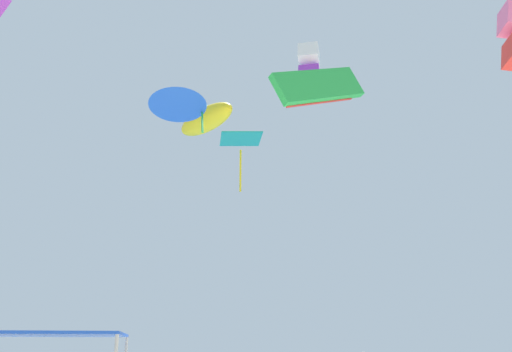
{
  "coord_description": "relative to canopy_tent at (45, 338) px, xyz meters",
  "views": [
    {
      "loc": [
        -3.81,
        -14.95,
        2.0
      ],
      "look_at": [
        0.32,
        10.54,
        9.78
      ],
      "focal_mm": 40.03,
      "sensor_mm": 36.0,
      "label": 1
    }
  ],
  "objects": [
    {
      "name": "kite_delta_blue",
      "position": [
        2.79,
        19.06,
        14.09
      ],
      "size": [
        3.58,
        3.63,
        2.99
      ],
      "rotation": [
        0.0,
        0.0,
        3.12
      ],
      "color": "blue"
    },
    {
      "name": "kite_parafoil_green",
      "position": [
        10.63,
        15.59,
        14.03
      ],
      "size": [
        6.27,
        3.27,
        4.04
      ],
      "rotation": [
        0.0,
        0.0,
        3.61
      ],
      "color": "green"
    },
    {
      "name": "kite_diamond_teal",
      "position": [
        7.65,
        26.65,
        14.53
      ],
      "size": [
        3.17,
        3.17,
        4.17
      ],
      "rotation": [
        0.0,
        0.0,
        4.66
      ],
      "color": "teal"
    },
    {
      "name": "canopy_tent",
      "position": [
        0.0,
        0.0,
        0.0
      ],
      "size": [
        3.25,
        3.36,
        2.3
      ],
      "color": "#B2B2B7",
      "rests_on": "ground"
    },
    {
      "name": "kite_box_white",
      "position": [
        12.63,
        24.93,
        20.26
      ],
      "size": [
        2.1,
        2.29,
        3.61
      ],
      "rotation": [
        0.0,
        0.0,
        2.77
      ],
      "color": "white"
    },
    {
      "name": "kite_inflatable_yellow",
      "position": [
        4.77,
        23.1,
        14.68
      ],
      "size": [
        4.36,
        5.77,
        2.1
      ],
      "rotation": [
        0.0,
        0.0,
        2.09
      ],
      "color": "yellow"
    }
  ]
}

